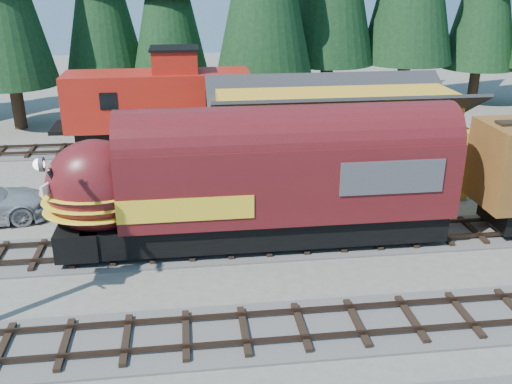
{
  "coord_description": "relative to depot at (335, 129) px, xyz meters",
  "views": [
    {
      "loc": [
        -7.49,
        -16.75,
        10.66
      ],
      "look_at": [
        -4.88,
        4.0,
        2.35
      ],
      "focal_mm": 40.0,
      "sensor_mm": 36.0,
      "label": 1
    }
  ],
  "objects": [
    {
      "name": "ground",
      "position": [
        0.0,
        -10.5,
        -2.96
      ],
      "size": [
        120.0,
        120.0,
        0.0
      ],
      "primitive_type": "plane",
      "color": "#6B665B",
      "rests_on": "ground"
    },
    {
      "name": "track_spur",
      "position": [
        -10.0,
        7.5,
        -2.9
      ],
      "size": [
        32.0,
        3.2,
        0.33
      ],
      "color": "#4C4947",
      "rests_on": "ground"
    },
    {
      "name": "depot",
      "position": [
        0.0,
        0.0,
        0.0
      ],
      "size": [
        12.8,
        7.0,
        5.3
      ],
      "color": "gold",
      "rests_on": "ground"
    },
    {
      "name": "locomotive",
      "position": [
        -5.31,
        -6.5,
        -0.41
      ],
      "size": [
        16.08,
        3.2,
        4.37
      ],
      "color": "black",
      "rests_on": "ground"
    },
    {
      "name": "caboose",
      "position": [
        -9.05,
        7.5,
        -0.15
      ],
      "size": [
        11.05,
        3.21,
        5.75
      ],
      "color": "black",
      "rests_on": "ground"
    },
    {
      "name": "pickup_truck_a",
      "position": [
        -9.45,
        -1.87,
        -2.03
      ],
      "size": [
        6.8,
        3.34,
        1.86
      ],
      "primitive_type": "imported",
      "rotation": [
        0.0,
        0.0,
        1.61
      ],
      "color": "black",
      "rests_on": "ground"
    }
  ]
}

